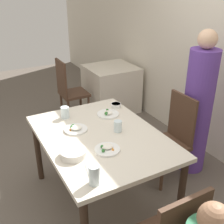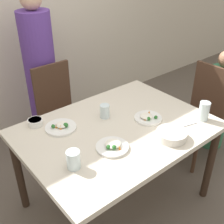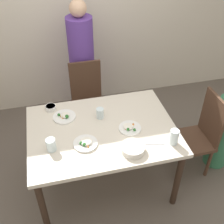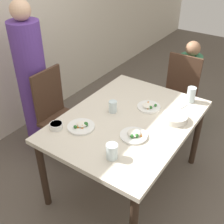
{
  "view_description": "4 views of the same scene",
  "coord_description": "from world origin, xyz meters",
  "px_view_note": "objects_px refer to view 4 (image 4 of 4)",
  "views": [
    {
      "loc": [
        1.97,
        -0.96,
        2.04
      ],
      "look_at": [
        0.07,
        0.08,
        1.0
      ],
      "focal_mm": 45.0,
      "sensor_mm": 36.0,
      "label": 1
    },
    {
      "loc": [
        -1.11,
        -1.28,
        1.9
      ],
      "look_at": [
        -0.02,
        0.04,
        0.88
      ],
      "focal_mm": 45.0,
      "sensor_mm": 36.0,
      "label": 2
    },
    {
      "loc": [
        -0.37,
        -1.92,
        2.53
      ],
      "look_at": [
        0.08,
        -0.07,
        1.0
      ],
      "focal_mm": 45.0,
      "sensor_mm": 36.0,
      "label": 3
    },
    {
      "loc": [
        -1.7,
        -1.0,
        2.13
      ],
      "look_at": [
        -0.13,
        0.07,
        0.87
      ],
      "focal_mm": 45.0,
      "sensor_mm": 36.0,
      "label": 4
    }
  ],
  "objects_px": {
    "person_child": "(187,87)",
    "glass_water_tall": "(191,95)",
    "person_adult": "(34,84)",
    "chair_adult_spot": "(58,113)",
    "chair_child_spot": "(177,96)",
    "bowl_curry": "(175,118)",
    "plate_rice_adult": "(134,135)"
  },
  "relations": [
    {
      "from": "person_child",
      "to": "glass_water_tall",
      "type": "xyz_separation_m",
      "value": [
        -0.76,
        -0.29,
        0.34
      ]
    },
    {
      "from": "person_adult",
      "to": "glass_water_tall",
      "type": "bearing_deg",
      "value": -69.35
    },
    {
      "from": "glass_water_tall",
      "to": "bowl_curry",
      "type": "bearing_deg",
      "value": -178.94
    },
    {
      "from": "person_adult",
      "to": "person_child",
      "type": "height_order",
      "value": "person_adult"
    },
    {
      "from": "person_adult",
      "to": "bowl_curry",
      "type": "distance_m",
      "value": 1.52
    },
    {
      "from": "person_child",
      "to": "glass_water_tall",
      "type": "distance_m",
      "value": 0.88
    },
    {
      "from": "chair_child_spot",
      "to": "chair_adult_spot",
      "type": "bearing_deg",
      "value": -130.96
    },
    {
      "from": "chair_child_spot",
      "to": "plate_rice_adult",
      "type": "height_order",
      "value": "chair_child_spot"
    },
    {
      "from": "person_adult",
      "to": "bowl_curry",
      "type": "bearing_deg",
      "value": -82.75
    },
    {
      "from": "chair_adult_spot",
      "to": "chair_child_spot",
      "type": "distance_m",
      "value": 1.36
    },
    {
      "from": "chair_adult_spot",
      "to": "person_adult",
      "type": "xyz_separation_m",
      "value": [
        0.0,
        0.32,
        0.25
      ]
    },
    {
      "from": "chair_adult_spot",
      "to": "person_child",
      "type": "bearing_deg",
      "value": -34.08
    },
    {
      "from": "person_adult",
      "to": "glass_water_tall",
      "type": "xyz_separation_m",
      "value": [
        0.57,
        -1.5,
        0.09
      ]
    },
    {
      "from": "person_child",
      "to": "bowl_curry",
      "type": "relative_size",
      "value": 5.1
    },
    {
      "from": "chair_adult_spot",
      "to": "person_child",
      "type": "distance_m",
      "value": 1.6
    },
    {
      "from": "bowl_curry",
      "to": "person_child",
      "type": "bearing_deg",
      "value": 14.84
    },
    {
      "from": "person_adult",
      "to": "glass_water_tall",
      "type": "relative_size",
      "value": 10.96
    },
    {
      "from": "bowl_curry",
      "to": "glass_water_tall",
      "type": "relative_size",
      "value": 1.43
    },
    {
      "from": "bowl_curry",
      "to": "glass_water_tall",
      "type": "height_order",
      "value": "glass_water_tall"
    },
    {
      "from": "person_adult",
      "to": "bowl_curry",
      "type": "relative_size",
      "value": 7.67
    },
    {
      "from": "chair_adult_spot",
      "to": "chair_child_spot",
      "type": "xyz_separation_m",
      "value": [
        1.03,
        -0.89,
        0.0
      ]
    },
    {
      "from": "bowl_curry",
      "to": "glass_water_tall",
      "type": "xyz_separation_m",
      "value": [
        0.37,
        0.01,
        0.04
      ]
    },
    {
      "from": "person_child",
      "to": "chair_child_spot",
      "type": "bearing_deg",
      "value": 180.0
    },
    {
      "from": "chair_child_spot",
      "to": "bowl_curry",
      "type": "bearing_deg",
      "value": -70.34
    },
    {
      "from": "chair_child_spot",
      "to": "plate_rice_adult",
      "type": "bearing_deg",
      "value": -84.11
    },
    {
      "from": "person_child",
      "to": "plate_rice_adult",
      "type": "bearing_deg",
      "value": -175.24
    },
    {
      "from": "chair_child_spot",
      "to": "glass_water_tall",
      "type": "bearing_deg",
      "value": -57.75
    },
    {
      "from": "chair_child_spot",
      "to": "bowl_curry",
      "type": "distance_m",
      "value": 0.94
    },
    {
      "from": "chair_adult_spot",
      "to": "glass_water_tall",
      "type": "relative_size",
      "value": 6.56
    },
    {
      "from": "chair_adult_spot",
      "to": "person_adult",
      "type": "distance_m",
      "value": 0.4
    },
    {
      "from": "person_adult",
      "to": "glass_water_tall",
      "type": "height_order",
      "value": "person_adult"
    },
    {
      "from": "chair_adult_spot",
      "to": "chair_child_spot",
      "type": "relative_size",
      "value": 1.0
    }
  ]
}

